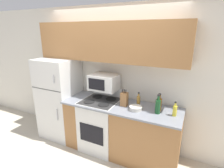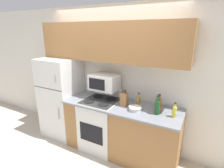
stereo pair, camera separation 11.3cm
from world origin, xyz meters
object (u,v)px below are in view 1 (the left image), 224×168
object	(u,v)px
knife_block	(124,99)
bottle_vinegar	(138,101)
bottle_whiskey	(159,104)
bowl	(136,108)
bottle_soy_sauce	(159,103)
bottle_wine_green	(158,106)
stove	(101,123)
bottle_cooking_spray	(175,110)
refrigerator	(60,98)
microwave	(104,82)

from	to	relation	value
knife_block	bottle_vinegar	xyz separation A→B (m)	(0.22, 0.08, -0.02)
bottle_vinegar	bottle_whiskey	size ratio (longest dim) A/B	0.86
bowl	bottle_vinegar	world-z (taller)	bottle_vinegar
bottle_whiskey	bottle_soy_sauce	xyz separation A→B (m)	(-0.02, 0.15, -0.04)
knife_block	bottle_wine_green	xyz separation A→B (m)	(0.55, -0.04, 0.00)
knife_block	stove	bearing A→B (deg)	-179.84
stove	bottle_cooking_spray	world-z (taller)	bottle_cooking_spray
refrigerator	bowl	distance (m)	1.64
microwave	bottle_cooking_spray	bearing A→B (deg)	-6.70
bowl	knife_block	bearing A→B (deg)	161.00
microwave	stove	bearing A→B (deg)	-91.74
bottle_cooking_spray	knife_block	bearing A→B (deg)	178.84
knife_block	bottle_wine_green	world-z (taller)	bottle_wine_green
bottle_cooking_spray	bottle_soy_sauce	size ratio (longest dim) A/B	1.22
bottle_vinegar	stove	bearing A→B (deg)	-173.24
refrigerator	bottle_cooking_spray	xyz separation A→B (m)	(2.20, -0.03, 0.21)
refrigerator	microwave	xyz separation A→B (m)	(0.96, 0.11, 0.44)
bottle_cooking_spray	bowl	bearing A→B (deg)	-173.83
bottle_vinegar	bottle_soy_sauce	world-z (taller)	bottle_vinegar
knife_block	bottle_whiskey	size ratio (longest dim) A/B	1.01
refrigerator	microwave	distance (m)	1.06
bottle_whiskey	bottle_wine_green	size ratio (longest dim) A/B	0.93
refrigerator	bottle_whiskey	world-z (taller)	refrigerator
stove	bottle_vinegar	xyz separation A→B (m)	(0.67, 0.08, 0.54)
knife_block	bowl	world-z (taller)	knife_block
refrigerator	bottle_soy_sauce	xyz separation A→B (m)	(1.94, 0.18, 0.19)
bottle_soy_sauce	bottle_vinegar	bearing A→B (deg)	-158.34
bottle_cooking_spray	bottle_whiskey	bearing A→B (deg)	163.53
stove	bottle_wine_green	world-z (taller)	bottle_wine_green
stove	bowl	xyz separation A→B (m)	(0.67, -0.08, 0.48)
stove	bottle_wine_green	xyz separation A→B (m)	(1.00, -0.04, 0.56)
stove	bottle_cooking_spray	xyz separation A→B (m)	(1.24, -0.01, 0.53)
stove	bowl	bearing A→B (deg)	-6.45
refrigerator	knife_block	distance (m)	1.43
bowl	bottle_wine_green	distance (m)	0.34
stove	bottle_soy_sauce	distance (m)	1.12
bottle_wine_green	microwave	bearing A→B (deg)	170.22
bowl	bottle_cooking_spray	world-z (taller)	bottle_cooking_spray
stove	bottle_vinegar	size ratio (longest dim) A/B	4.57
bowl	bottle_whiskey	bearing A→B (deg)	22.25
bottle_vinegar	bottle_soy_sauce	distance (m)	0.33
stove	knife_block	distance (m)	0.72
refrigerator	stove	bearing A→B (deg)	-1.17
bottle_wine_green	refrigerator	bearing A→B (deg)	178.22
bottle_soy_sauce	microwave	bearing A→B (deg)	-175.80
microwave	bowl	size ratio (longest dim) A/B	2.40
stove	bottle_whiskey	size ratio (longest dim) A/B	3.92
knife_block	bowl	bearing A→B (deg)	-19.00
refrigerator	bottle_soy_sauce	world-z (taller)	refrigerator
stove	microwave	xyz separation A→B (m)	(0.00, 0.13, 0.76)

